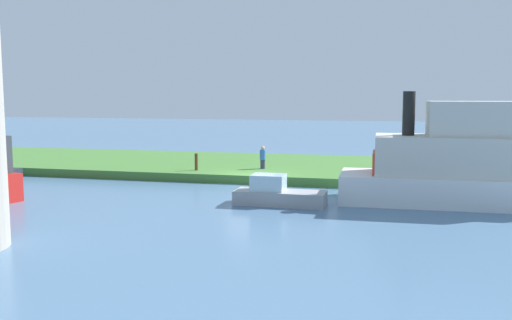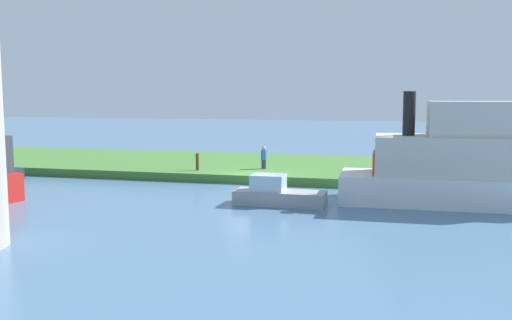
# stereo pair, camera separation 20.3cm
# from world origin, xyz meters

# --- Properties ---
(ground_plane) EXTENTS (160.00, 160.00, 0.00)m
(ground_plane) POSITION_xyz_m (0.00, 0.00, 0.00)
(ground_plane) COLOR #4C7093
(grassy_bank) EXTENTS (80.00, 12.00, 0.50)m
(grassy_bank) POSITION_xyz_m (0.00, -6.00, 0.25)
(grassy_bank) COLOR #427533
(grassy_bank) RESTS_ON ground
(person_on_bank) EXTENTS (0.44, 0.44, 1.39)m
(person_on_bank) POSITION_xyz_m (-0.01, -3.18, 1.20)
(person_on_bank) COLOR #2D334C
(person_on_bank) RESTS_ON grassy_bank
(mooring_post) EXTENTS (0.20, 0.20, 1.02)m
(mooring_post) POSITION_xyz_m (3.67, -1.51, 1.01)
(mooring_post) COLOR brown
(mooring_post) RESTS_ON grassy_bank
(skiff_small) EXTENTS (4.15, 1.52, 1.38)m
(skiff_small) POSITION_xyz_m (-2.65, 5.20, 0.49)
(skiff_small) COLOR #99999E
(skiff_small) RESTS_ON ground
(riverboat_paddlewheel) EXTENTS (10.14, 3.58, 5.14)m
(riverboat_paddlewheel) POSITION_xyz_m (-10.73, 3.16, 1.91)
(riverboat_paddlewheel) COLOR white
(riverboat_paddlewheel) RESTS_ON ground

